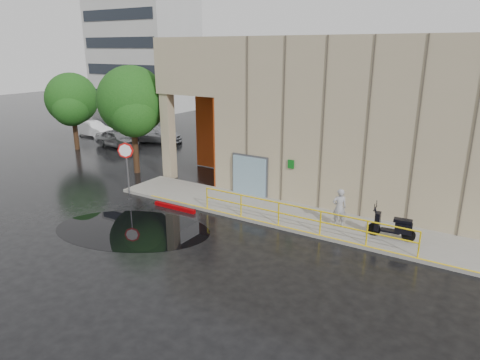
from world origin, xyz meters
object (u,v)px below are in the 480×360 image
at_px(stop_sign, 126,157).
at_px(tree_near, 132,104).
at_px(scooter, 393,219).
at_px(red_curb, 175,207).
at_px(tree_far, 71,101).
at_px(car_a, 117,138).
at_px(car_c, 154,134).
at_px(person, 339,207).
at_px(car_b, 93,129).

xyz_separation_m(stop_sign, tree_near, (-2.46, 3.10, 2.27)).
bearing_deg(scooter, tree_near, 168.88).
height_order(red_curb, tree_far, tree_far).
height_order(car_a, tree_near, tree_near).
height_order(red_curb, tree_near, tree_near).
height_order(scooter, car_c, scooter).
height_order(scooter, tree_far, tree_far).
bearing_deg(person, stop_sign, -26.29).
xyz_separation_m(car_a, car_c, (1.30, 2.83, 0.01)).
bearing_deg(stop_sign, car_a, 130.79).
bearing_deg(car_b, car_a, -107.74).
bearing_deg(person, car_b, -51.56).
distance_m(red_curb, car_c, 15.80).
xyz_separation_m(red_curb, car_a, (-12.69, 8.09, 0.57)).
xyz_separation_m(car_b, tree_near, (11.70, -6.42, 3.64)).
relative_size(stop_sign, car_b, 0.71).
height_order(car_a, car_b, car_a).
bearing_deg(red_curb, tree_far, 158.50).
bearing_deg(stop_sign, car_b, 136.78).
height_order(stop_sign, car_a, stop_sign).
bearing_deg(car_c, car_b, 78.36).
bearing_deg(stop_sign, scooter, -3.52).
xyz_separation_m(red_curb, tree_near, (-5.99, 3.53, 4.20)).
relative_size(scooter, car_b, 0.48).
bearing_deg(tree_near, tree_far, 165.65).
distance_m(person, car_b, 26.46).
bearing_deg(car_c, scooter, -133.79).
bearing_deg(car_a, tree_far, 146.30).
bearing_deg(tree_far, car_a, 53.00).
height_order(stop_sign, red_curb, stop_sign).
relative_size(person, car_b, 0.42).
distance_m(person, stop_sign, 11.18).
distance_m(car_a, tree_near, 8.88).
bearing_deg(tree_far, car_b, 127.01).
relative_size(stop_sign, car_c, 0.60).
bearing_deg(car_a, scooter, -102.39).
relative_size(person, scooter, 0.89).
bearing_deg(scooter, person, 172.39).
height_order(person, scooter, person).
bearing_deg(tree_near, person, -6.91).
xyz_separation_m(person, scooter, (2.25, -0.11, -0.01)).
height_order(scooter, red_curb, scooter).
relative_size(person, tree_far, 0.29).
bearing_deg(tree_near, red_curb, -30.53).
height_order(person, tree_near, tree_near).
relative_size(car_c, tree_near, 0.71).
bearing_deg(tree_far, red_curb, -21.50).
bearing_deg(car_b, tree_far, -140.35).
bearing_deg(person, car_a, -50.89).
bearing_deg(tree_far, person, -9.82).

